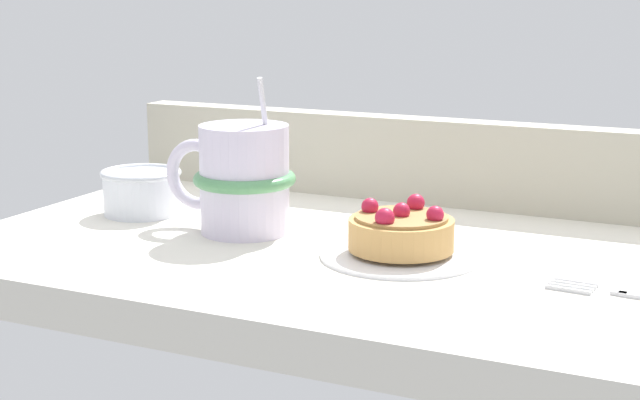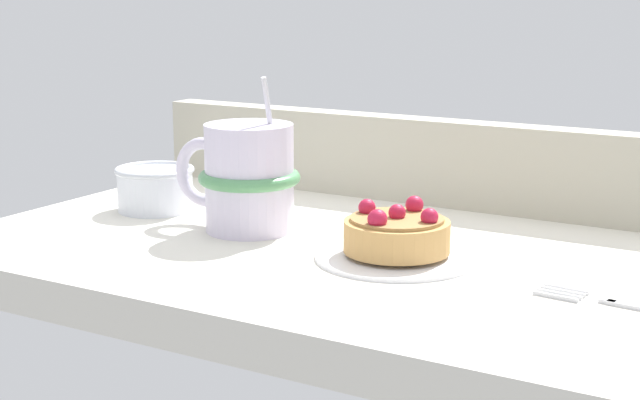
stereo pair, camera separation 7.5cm
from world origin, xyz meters
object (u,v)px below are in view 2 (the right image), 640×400
Objects in this scene: raspberry_tart at (397,233)px; sugar_bowl at (155,187)px; dessert_plate at (396,255)px; coffee_mug at (248,177)px.

raspberry_tart reaches higher than sugar_bowl.
dessert_plate is 1.95cm from raspberry_tart.
coffee_mug is 13.09cm from sugar_bowl.
sugar_bowl is at bearing 172.64° from raspberry_tart.
sugar_bowl is at bearing 172.55° from coffee_mug.
coffee_mug reaches higher than raspberry_tart.
coffee_mug is 1.80× the size of sugar_bowl.
raspberry_tart is 0.62× the size of coffee_mug.
raspberry_tart reaches higher than dessert_plate.
dessert_plate is at bearing 9.86° from raspberry_tart.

